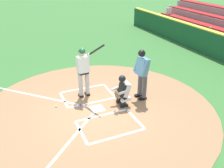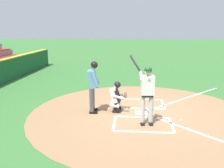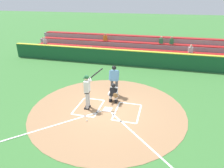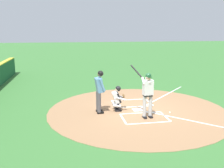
{
  "view_description": "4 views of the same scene",
  "coord_description": "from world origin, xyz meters",
  "px_view_note": "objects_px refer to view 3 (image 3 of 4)",
  "views": [
    {
      "loc": [
        -6.83,
        2.45,
        4.48
      ],
      "look_at": [
        -0.47,
        -0.34,
        1.09
      ],
      "focal_mm": 39.84,
      "sensor_mm": 36.0,
      "label": 1
    },
    {
      "loc": [
        8.17,
        -0.38,
        2.98
      ],
      "look_at": [
        -0.37,
        -1.1,
        0.97
      ],
      "focal_mm": 38.14,
      "sensor_mm": 36.0,
      "label": 2
    },
    {
      "loc": [
        -2.52,
        8.85,
        5.5
      ],
      "look_at": [
        0.1,
        -1.3,
        0.9
      ],
      "focal_mm": 32.61,
      "sensor_mm": 36.0,
      "label": 3
    },
    {
      "loc": [
        10.4,
        -3.02,
        3.58
      ],
      "look_at": [
        -0.2,
        -1.14,
        1.2
      ],
      "focal_mm": 40.11,
      "sensor_mm": 36.0,
      "label": 4
    }
  ],
  "objects_px": {
    "plate_umpire": "(114,78)",
    "baseball": "(87,120)",
    "catcher": "(114,92)",
    "batter": "(87,89)"
  },
  "relations": [
    {
      "from": "baseball",
      "to": "batter",
      "type": "bearing_deg",
      "value": -72.66
    },
    {
      "from": "catcher",
      "to": "baseball",
      "type": "height_order",
      "value": "catcher"
    },
    {
      "from": "plate_umpire",
      "to": "baseball",
      "type": "relative_size",
      "value": 25.2
    },
    {
      "from": "batter",
      "to": "plate_umpire",
      "type": "distance_m",
      "value": 2.07
    },
    {
      "from": "batter",
      "to": "catcher",
      "type": "xyz_separation_m",
      "value": [
        -1.13,
        -1.0,
        -0.51
      ]
    },
    {
      "from": "baseball",
      "to": "plate_umpire",
      "type": "bearing_deg",
      "value": -101.13
    },
    {
      "from": "batter",
      "to": "catcher",
      "type": "relative_size",
      "value": 1.88
    },
    {
      "from": "batter",
      "to": "plate_umpire",
      "type": "height_order",
      "value": "batter"
    },
    {
      "from": "catcher",
      "to": "baseball",
      "type": "relative_size",
      "value": 15.27
    },
    {
      "from": "plate_umpire",
      "to": "baseball",
      "type": "distance_m",
      "value": 3.23
    }
  ]
}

